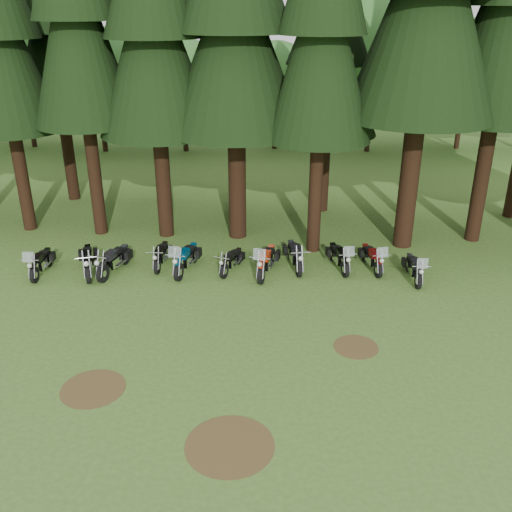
# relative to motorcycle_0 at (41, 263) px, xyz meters

# --- Properties ---
(ground) EXTENTS (120.00, 120.00, 0.00)m
(ground) POSITION_rel_motorcycle_0_xyz_m (7.28, -5.05, -0.46)
(ground) COLOR #3D6423
(ground) RESTS_ON ground
(pine_front_4) EXTENTS (4.95, 4.95, 16.33)m
(pine_front_4) POSITION_rel_motorcycle_0_xyz_m (4.07, 4.36, 9.31)
(pine_front_4) COLOR black
(pine_front_4) RESTS_ON ground
(pine_back_1) EXTENTS (4.52, 4.52, 16.22)m
(pine_back_1) POSITION_rel_motorcycle_0_xyz_m (-1.98, 9.30, 9.25)
(pine_back_1) COLOR black
(pine_back_1) RESTS_ON ground
(pine_back_2) EXTENTS (4.85, 4.85, 16.30)m
(pine_back_2) POSITION_rel_motorcycle_0_xyz_m (2.90, 9.36, 9.30)
(pine_back_2) COLOR black
(pine_back_2) RESTS_ON ground
(pine_back_3) EXTENTS (4.35, 4.35, 16.20)m
(pine_back_3) POSITION_rel_motorcycle_0_xyz_m (6.91, 7.89, 9.23)
(pine_back_3) COLOR black
(pine_back_3) RESTS_ON ground
(pine_back_4) EXTENTS (4.94, 4.94, 13.78)m
(pine_back_4) POSITION_rel_motorcycle_0_xyz_m (11.31, 8.20, 7.79)
(pine_back_4) COLOR black
(pine_back_4) RESTS_ON ground
(pine_back_5) EXTENTS (3.94, 3.94, 16.33)m
(pine_back_5) POSITION_rel_motorcycle_0_xyz_m (15.35, 7.81, 9.31)
(pine_back_5) COLOR black
(pine_back_5) RESTS_ON ground
(decid_1) EXTENTS (7.91, 7.69, 9.88)m
(decid_1) POSITION_rel_motorcycle_0_xyz_m (-8.71, 20.72, 5.37)
(decid_1) COLOR black
(decid_1) RESTS_ON ground
(decid_2) EXTENTS (6.72, 6.53, 8.40)m
(decid_2) POSITION_rel_motorcycle_0_xyz_m (-3.16, 19.73, 4.49)
(decid_2) COLOR black
(decid_2) RESTS_ON ground
(decid_3) EXTENTS (6.12, 5.95, 7.65)m
(decid_3) POSITION_rel_motorcycle_0_xyz_m (2.56, 20.08, 4.05)
(decid_3) COLOR black
(decid_3) RESTS_ON ground
(decid_4) EXTENTS (5.93, 5.76, 7.41)m
(decid_4) POSITION_rel_motorcycle_0_xyz_m (8.86, 21.28, 3.91)
(decid_4) COLOR black
(decid_4) RESTS_ON ground
(decid_5) EXTENTS (8.45, 8.21, 10.56)m
(decid_5) POSITION_rel_motorcycle_0_xyz_m (15.57, 20.67, 5.77)
(decid_5) COLOR black
(decid_5) RESTS_ON ground
(decid_6) EXTENTS (7.06, 6.86, 8.82)m
(decid_6) POSITION_rel_motorcycle_0_xyz_m (22.13, 21.96, 4.74)
(decid_6) COLOR black
(decid_6) RESTS_ON ground
(dirt_patch_0) EXTENTS (1.80, 1.80, 0.01)m
(dirt_patch_0) POSITION_rel_motorcycle_0_xyz_m (4.28, -7.05, -0.46)
(dirt_patch_0) COLOR #4C3D1E
(dirt_patch_0) RESTS_ON ground
(dirt_patch_1) EXTENTS (1.40, 1.40, 0.01)m
(dirt_patch_1) POSITION_rel_motorcycle_0_xyz_m (11.78, -4.55, -0.46)
(dirt_patch_1) COLOR #4C3D1E
(dirt_patch_1) RESTS_ON ground
(dirt_patch_2) EXTENTS (2.20, 2.20, 0.01)m
(dirt_patch_2) POSITION_rel_motorcycle_0_xyz_m (8.28, -9.05, -0.46)
(dirt_patch_2) COLOR #4C3D1E
(dirt_patch_2) RESTS_ON ground
(motorcycle_0) EXTENTS (0.42, 2.21, 1.39)m
(motorcycle_0) POSITION_rel_motorcycle_0_xyz_m (0.00, 0.00, 0.00)
(motorcycle_0) COLOR black
(motorcycle_0) RESTS_ON ground
(motorcycle_1) EXTENTS (0.88, 2.37, 0.99)m
(motorcycle_1) POSITION_rel_motorcycle_0_xyz_m (1.83, 0.15, 0.04)
(motorcycle_1) COLOR black
(motorcycle_1) RESTS_ON ground
(motorcycle_2) EXTENTS (0.73, 2.37, 0.98)m
(motorcycle_2) POSITION_rel_motorcycle_0_xyz_m (2.82, 0.27, 0.03)
(motorcycle_2) COLOR black
(motorcycle_2) RESTS_ON ground
(motorcycle_3) EXTENTS (0.30, 2.10, 0.85)m
(motorcycle_3) POSITION_rel_motorcycle_0_xyz_m (4.54, 1.01, -0.03)
(motorcycle_3) COLOR black
(motorcycle_3) RESTS_ON ground
(motorcycle_4) EXTENTS (0.75, 2.47, 1.55)m
(motorcycle_4) POSITION_rel_motorcycle_0_xyz_m (5.62, 0.55, 0.05)
(motorcycle_4) COLOR black
(motorcycle_4) RESTS_ON ground
(motorcycle_5) EXTENTS (0.74, 1.91, 0.80)m
(motorcycle_5) POSITION_rel_motorcycle_0_xyz_m (7.40, 0.69, -0.05)
(motorcycle_5) COLOR black
(motorcycle_5) RESTS_ON ground
(motorcycle_6) EXTENTS (0.77, 2.50, 1.57)m
(motorcycle_6) POSITION_rel_motorcycle_0_xyz_m (8.80, 0.47, 0.06)
(motorcycle_6) COLOR black
(motorcycle_6) RESTS_ON ground
(motorcycle_7) EXTENTS (0.58, 2.34, 0.96)m
(motorcycle_7) POSITION_rel_motorcycle_0_xyz_m (9.91, 1.14, 0.02)
(motorcycle_7) COLOR black
(motorcycle_7) RESTS_ON ground
(motorcycle_8) EXTENTS (0.81, 2.24, 1.41)m
(motorcycle_8) POSITION_rel_motorcycle_0_xyz_m (11.67, 1.12, 0.01)
(motorcycle_8) COLOR black
(motorcycle_8) RESTS_ON ground
(motorcycle_9) EXTENTS (0.73, 2.20, 1.39)m
(motorcycle_9) POSITION_rel_motorcycle_0_xyz_m (12.97, 1.14, -0.00)
(motorcycle_9) COLOR black
(motorcycle_9) RESTS_ON ground
(motorcycle_10) EXTENTS (0.40, 2.15, 1.35)m
(motorcycle_10) POSITION_rel_motorcycle_0_xyz_m (14.45, 0.29, -0.01)
(motorcycle_10) COLOR black
(motorcycle_10) RESTS_ON ground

